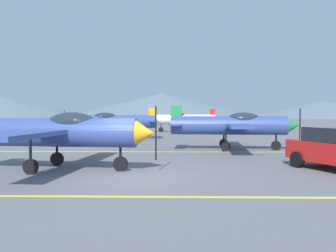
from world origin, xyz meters
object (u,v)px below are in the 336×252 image
at_px(airplane_near, 57,131).
at_px(airplane_mid, 233,125).
at_px(airplane_back, 183,119).
at_px(traffic_cone_front, 328,151).
at_px(airplane_far, 112,121).

xyz_separation_m(airplane_near, airplane_mid, (7.88, 7.63, 0.00)).
xyz_separation_m(airplane_back, traffic_cone_front, (6.64, -22.97, -1.18)).
height_order(airplane_near, traffic_cone_front, airplane_near).
xyz_separation_m(airplane_mid, traffic_cone_front, (4.06, -3.54, -1.18)).
distance_m(airplane_near, traffic_cone_front, 12.68).
height_order(airplane_mid, airplane_back, same).
distance_m(airplane_far, traffic_cone_front, 17.40).
bearing_deg(airplane_near, airplane_mid, 44.09).
relative_size(airplane_mid, airplane_far, 1.00).
relative_size(airplane_near, airplane_mid, 1.00).
bearing_deg(traffic_cone_front, airplane_far, 136.91).
relative_size(airplane_back, traffic_cone_front, 14.77).
xyz_separation_m(airplane_near, airplane_far, (-0.74, 15.95, 0.00)).
bearing_deg(airplane_mid, traffic_cone_front, -41.06).
height_order(airplane_back, traffic_cone_front, airplane_back).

